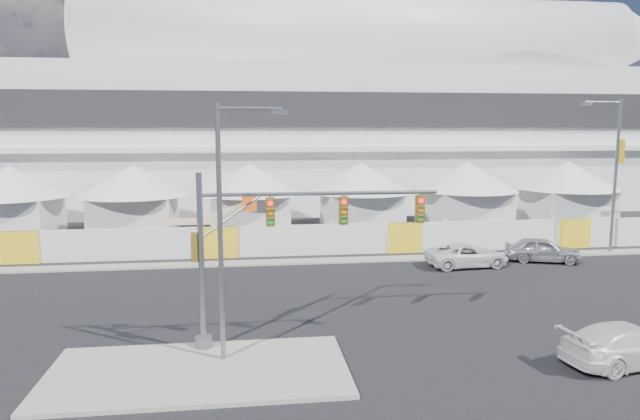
{
  "coord_description": "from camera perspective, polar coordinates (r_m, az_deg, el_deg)",
  "views": [
    {
      "loc": [
        -4.29,
        -21.51,
        8.17
      ],
      "look_at": [
        -0.21,
        10.0,
        3.6
      ],
      "focal_mm": 32.0,
      "sensor_mm": 36.0,
      "label": 1
    }
  ],
  "objects": [
    {
      "name": "streetlight_curb",
      "position": [
        41.38,
        27.24,
        4.01
      ],
      "size": [
        2.96,
        0.67,
        10.01
      ],
      "color": "gray",
      "rests_on": "ground"
    },
    {
      "name": "streetlight_median",
      "position": [
        19.58,
        -9.31,
        -0.53
      ],
      "size": [
        2.45,
        0.25,
        8.86
      ],
      "color": "gray",
      "rests_on": "median_island"
    },
    {
      "name": "sedan_silver",
      "position": [
        37.72,
        21.34,
        -3.71
      ],
      "size": [
        3.07,
        4.77,
        1.51
      ],
      "primitive_type": "imported",
      "rotation": [
        0.0,
        0.0,
        1.25
      ],
      "color": "#B2B3B7",
      "rests_on": "ground"
    },
    {
      "name": "pickup_curb",
      "position": [
        35.05,
        14.48,
        -4.41
      ],
      "size": [
        2.62,
        5.05,
        1.36
      ],
      "primitive_type": "imported",
      "rotation": [
        0.0,
        0.0,
        1.65
      ],
      "color": "silver",
      "rests_on": "ground"
    },
    {
      "name": "boom_lift",
      "position": [
        38.17,
        -13.73,
        -2.8
      ],
      "size": [
        7.61,
        1.75,
        3.88
      ],
      "rotation": [
        0.0,
        0.0,
        0.01
      ],
      "color": "#F15616",
      "rests_on": "ground"
    },
    {
      "name": "pickup_near",
      "position": [
        23.01,
        28.53,
        -11.73
      ],
      "size": [
        2.77,
        5.21,
        1.44
      ],
      "primitive_type": "imported",
      "rotation": [
        0.0,
        0.0,
        1.73
      ],
      "color": "silver",
      "rests_on": "ground"
    },
    {
      "name": "far_curb",
      "position": [
        42.57,
        27.66,
        -3.74
      ],
      "size": [
        80.0,
        1.2,
        0.12
      ],
      "primitive_type": "cube",
      "color": "gray",
      "rests_on": "ground"
    },
    {
      "name": "tent_row",
      "position": [
        46.03,
        -1.36,
        1.93
      ],
      "size": [
        53.4,
        8.4,
        5.4
      ],
      "color": "silver",
      "rests_on": "ground"
    },
    {
      "name": "hoarding_fence",
      "position": [
        38.13,
        8.43,
        -2.74
      ],
      "size": [
        70.0,
        0.25,
        2.0
      ],
      "primitive_type": "cube",
      "color": "silver",
      "rests_on": "ground"
    },
    {
      "name": "ground",
      "position": [
        23.4,
        3.74,
        -12.26
      ],
      "size": [
        160.0,
        160.0,
        0.0
      ],
      "primitive_type": "plane",
      "color": "black",
      "rests_on": "ground"
    },
    {
      "name": "stadium",
      "position": [
        64.35,
        4.33,
        9.31
      ],
      "size": [
        80.0,
        24.8,
        21.98
      ],
      "color": "silver",
      "rests_on": "ground"
    },
    {
      "name": "median_island",
      "position": [
        20.27,
        -12.04,
        -15.53
      ],
      "size": [
        10.0,
        5.0,
        0.15
      ],
      "primitive_type": "cube",
      "color": "gray",
      "rests_on": "ground"
    },
    {
      "name": "traffic_mast",
      "position": [
        20.97,
        -6.13,
        -3.88
      ],
      "size": [
        9.08,
        0.63,
        6.46
      ],
      "color": "slate",
      "rests_on": "median_island"
    }
  ]
}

